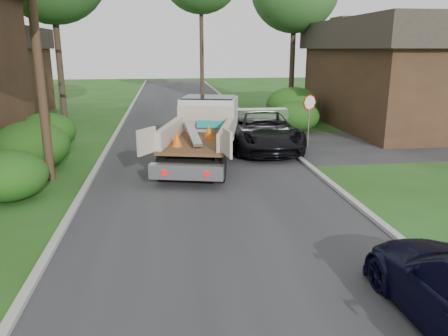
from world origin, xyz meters
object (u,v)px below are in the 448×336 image
house_right (412,72)px  stop_sign (309,109)px  black_pickup (262,130)px  utility_pole (35,27)px  flatbed_truck (205,127)px

house_right → stop_sign: bearing=-147.3°
stop_sign → black_pickup: bearing=-179.2°
utility_pole → flatbed_truck: size_ratio=1.43×
utility_pole → stop_sign: bearing=20.6°
utility_pole → black_pickup: 10.31m
stop_sign → flatbed_truck: 5.31m
black_pickup → flatbed_truck: bearing=-147.3°
flatbed_truck → black_pickup: size_ratio=1.11×
stop_sign → black_pickup: 2.38m
stop_sign → flatbed_truck: size_ratio=0.35×
utility_pole → flatbed_truck: utility_pole is taller
stop_sign → house_right: house_right is taller
house_right → flatbed_truck: bearing=-152.3°
utility_pole → house_right: (18.48, 9.02, -2.01)m
house_right → black_pickup: bearing=-153.3°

